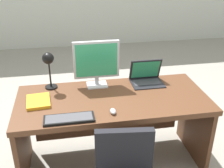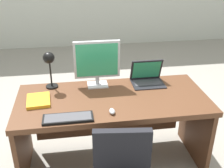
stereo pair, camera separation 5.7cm
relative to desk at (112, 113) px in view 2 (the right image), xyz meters
name	(u,v)px [view 2 (the right image)]	position (x,y,z in m)	size (l,w,h in m)	color
ground	(98,94)	(0.00, 1.46, -0.57)	(12.00, 12.00, 0.00)	gray
desk	(112,113)	(0.00, 0.00, 0.00)	(1.76, 0.79, 0.76)	#56331E
monitor	(97,61)	(-0.11, 0.23, 0.45)	(0.44, 0.16, 0.46)	#B7BABF
laptop	(147,76)	(0.39, 0.23, 0.26)	(0.32, 0.26, 0.24)	black
keyboard	(68,118)	(-0.41, -0.34, 0.20)	(0.40, 0.15, 0.02)	black
mouse	(112,111)	(-0.05, -0.31, 0.21)	(0.05, 0.08, 0.04)	#B7BABF
desk_lamp	(49,62)	(-0.56, 0.24, 0.46)	(0.12, 0.15, 0.37)	black
book	(38,100)	(-0.67, -0.02, 0.21)	(0.22, 0.27, 0.03)	orange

